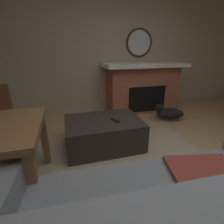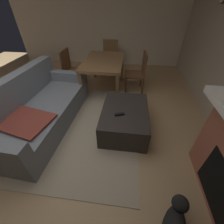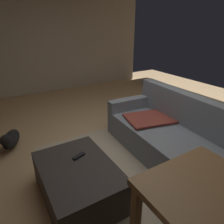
{
  "view_description": "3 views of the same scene",
  "coord_description": "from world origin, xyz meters",
  "px_view_note": "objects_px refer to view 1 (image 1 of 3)",
  "views": [
    {
      "loc": [
        0.95,
        1.12,
        1.36
      ],
      "look_at": [
        0.35,
        -0.99,
        0.53
      ],
      "focal_mm": 26.38,
      "sensor_mm": 36.0,
      "label": 1
    },
    {
      "loc": [
        -1.44,
        -1.02,
        1.88
      ],
      "look_at": [
        0.23,
        -0.81,
        0.54
      ],
      "focal_mm": 23.09,
      "sensor_mm": 36.0,
      "label": 2
    },
    {
      "loc": [
        2.21,
        -1.59,
        1.86
      ],
      "look_at": [
        0.72,
        -0.7,
        1.1
      ],
      "focal_mm": 32.38,
      "sensor_mm": 36.0,
      "label": 3
    }
  ],
  "objects_px": {
    "fireplace": "(142,87)",
    "round_wall_mirror": "(139,43)",
    "ottoman_coffee_table": "(104,133)",
    "tv_remote": "(115,120)",
    "small_dog": "(169,113)"
  },
  "relations": [
    {
      "from": "fireplace",
      "to": "round_wall_mirror",
      "type": "distance_m",
      "value": 1.0
    },
    {
      "from": "fireplace",
      "to": "round_wall_mirror",
      "type": "xyz_separation_m",
      "value": [
        0.0,
        -0.29,
        0.96
      ]
    },
    {
      "from": "ottoman_coffee_table",
      "to": "tv_remote",
      "type": "bearing_deg",
      "value": 151.96
    },
    {
      "from": "round_wall_mirror",
      "to": "tv_remote",
      "type": "bearing_deg",
      "value": 57.54
    },
    {
      "from": "ottoman_coffee_table",
      "to": "tv_remote",
      "type": "relative_size",
      "value": 6.73
    },
    {
      "from": "ottoman_coffee_table",
      "to": "tv_remote",
      "type": "height_order",
      "value": "tv_remote"
    },
    {
      "from": "small_dog",
      "to": "round_wall_mirror",
      "type": "bearing_deg",
      "value": -76.41
    },
    {
      "from": "fireplace",
      "to": "tv_remote",
      "type": "height_order",
      "value": "fireplace"
    },
    {
      "from": "small_dog",
      "to": "ottoman_coffee_table",
      "type": "bearing_deg",
      "value": 20.66
    },
    {
      "from": "round_wall_mirror",
      "to": "ottoman_coffee_table",
      "type": "bearing_deg",
      "value": 52.53
    },
    {
      "from": "ottoman_coffee_table",
      "to": "round_wall_mirror",
      "type": "bearing_deg",
      "value": -127.47
    },
    {
      "from": "round_wall_mirror",
      "to": "small_dog",
      "type": "xyz_separation_m",
      "value": [
        -0.25,
        1.04,
        -1.34
      ]
    },
    {
      "from": "round_wall_mirror",
      "to": "ottoman_coffee_table",
      "type": "relative_size",
      "value": 0.59
    },
    {
      "from": "round_wall_mirror",
      "to": "tv_remote",
      "type": "xyz_separation_m",
      "value": [
        1.07,
        1.68,
        -1.08
      ]
    },
    {
      "from": "fireplace",
      "to": "round_wall_mirror",
      "type": "relative_size",
      "value": 2.87
    }
  ]
}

